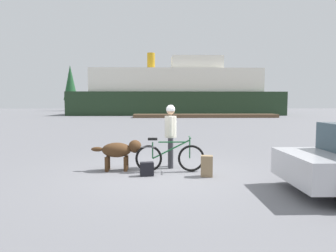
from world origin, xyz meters
TOP-DOWN VIEW (x-y plane):
  - ground_plane at (0.00, 0.00)m, footprint 160.00×160.00m
  - bicycle at (0.22, 0.22)m, footprint 1.77×0.44m
  - person_cyclist at (0.27, 0.73)m, footprint 0.32×0.53m
  - dog at (-1.06, 0.40)m, footprint 1.30×0.45m
  - backpack at (1.10, -0.30)m, footprint 0.31×0.25m
  - handbag_pannier at (-0.33, -0.19)m, footprint 0.34×0.23m
  - dock_pier at (5.32, 27.61)m, footprint 16.80×2.24m
  - ferry_boat at (2.40, 35.89)m, footprint 29.52×7.78m
  - sailboat_moored at (-4.69, 39.65)m, footprint 7.30×2.04m
  - pine_tree_far_left at (-19.01, 56.83)m, footprint 2.93×2.93m
  - pine_tree_center at (0.41, 56.58)m, footprint 3.38×3.38m
  - pine_tree_far_right at (11.76, 55.57)m, footprint 3.80×3.80m
  - pine_tree_mid_back at (5.67, 60.63)m, footprint 4.35×4.35m

SIDE VIEW (x-z plane):
  - ground_plane at x=0.00m, z-range 0.00..0.00m
  - handbag_pannier at x=-0.33m, z-range 0.00..0.33m
  - dock_pier at x=5.32m, z-range 0.00..0.40m
  - backpack at x=1.10m, z-range 0.00..0.50m
  - bicycle at x=0.22m, z-range -0.07..0.82m
  - sailboat_moored at x=-4.69m, z-range -3.14..4.11m
  - dog at x=-1.06m, z-range 0.13..0.93m
  - person_cyclist at x=0.27m, z-range 0.17..1.87m
  - ferry_boat at x=2.40m, z-range -1.30..7.51m
  - pine_tree_mid_back at x=5.67m, z-range 1.13..10.12m
  - pine_tree_center at x=0.41m, z-range 1.13..10.16m
  - pine_tree_far_left at x=-19.01m, z-range 1.10..10.79m
  - pine_tree_far_right at x=11.76m, z-range 1.57..11.08m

